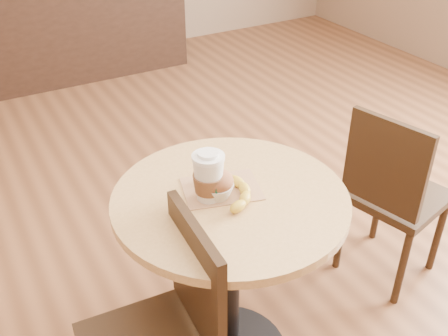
% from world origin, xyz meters
% --- Properties ---
extents(cafe_table, '(0.74, 0.74, 0.75)m').
position_xyz_m(cafe_table, '(-0.10, 0.05, 0.55)').
color(cafe_table, black).
rests_on(cafe_table, ground).
extents(chair_left, '(0.39, 0.39, 0.83)m').
position_xyz_m(chair_left, '(-0.41, -0.10, 0.46)').
color(chair_left, black).
rests_on(chair_left, ground).
extents(chair_right, '(0.44, 0.44, 0.82)m').
position_xyz_m(chair_right, '(0.71, 0.11, 0.45)').
color(chair_right, black).
rests_on(chair_right, ground).
extents(service_counter, '(2.30, 0.65, 1.04)m').
position_xyz_m(service_counter, '(0.00, 3.18, 0.52)').
color(service_counter, black).
rests_on(service_counter, ground).
extents(kraft_bag, '(0.28, 0.24, 0.00)m').
position_xyz_m(kraft_bag, '(-0.11, 0.10, 0.75)').
color(kraft_bag, '#AB7952').
rests_on(kraft_bag, cafe_table).
extents(coffee_cup, '(0.10, 0.10, 0.17)m').
position_xyz_m(coffee_cup, '(-0.17, 0.07, 0.82)').
color(coffee_cup, silver).
rests_on(coffee_cup, cafe_table).
extents(muffin, '(0.10, 0.10, 0.09)m').
position_xyz_m(muffin, '(-0.14, 0.06, 0.80)').
color(muffin, silver).
rests_on(muffin, kraft_bag).
extents(banana, '(0.16, 0.26, 0.03)m').
position_xyz_m(banana, '(-0.09, 0.06, 0.77)').
color(banana, gold).
rests_on(banana, kraft_bag).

